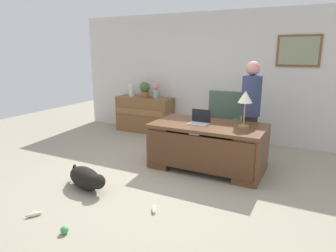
% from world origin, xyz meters
% --- Properties ---
extents(ground_plane, '(12.00, 12.00, 0.00)m').
position_xyz_m(ground_plane, '(0.00, 0.00, 0.00)').
color(ground_plane, '#9E937F').
extents(back_wall, '(7.00, 0.16, 2.70)m').
position_xyz_m(back_wall, '(0.01, 2.60, 1.35)').
color(back_wall, silver).
rests_on(back_wall, ground_plane).
extents(desk, '(1.79, 0.98, 0.75)m').
position_xyz_m(desk, '(0.46, 0.69, 0.41)').
color(desk, brown).
rests_on(desk, ground_plane).
extents(credenza, '(1.35, 0.50, 0.83)m').
position_xyz_m(credenza, '(-1.69, 2.25, 0.42)').
color(credenza, brown).
rests_on(credenza, ground_plane).
extents(armchair, '(0.60, 0.59, 1.16)m').
position_xyz_m(armchair, '(0.41, 1.58, 0.51)').
color(armchair, '#475B4C').
rests_on(armchair, ground_plane).
extents(person_standing, '(0.32, 0.32, 1.73)m').
position_xyz_m(person_standing, '(0.98, 1.30, 0.90)').
color(person_standing, '#262323').
rests_on(person_standing, ground_plane).
extents(dog_lying, '(0.79, 0.46, 0.30)m').
position_xyz_m(dog_lying, '(-0.79, -0.80, 0.15)').
color(dog_lying, black).
rests_on(dog_lying, ground_plane).
extents(laptop, '(0.32, 0.22, 0.22)m').
position_xyz_m(laptop, '(0.32, 0.67, 0.81)').
color(laptop, '#B2B5BA').
rests_on(laptop, desk).
extents(desk_lamp, '(0.22, 0.22, 0.56)m').
position_xyz_m(desk_lamp, '(1.00, 0.79, 1.18)').
color(desk_lamp, '#9E8447').
rests_on(desk_lamp, desk).
extents(vase_with_flowers, '(0.17, 0.17, 0.35)m').
position_xyz_m(vase_with_flowers, '(-1.39, 2.25, 1.04)').
color(vase_with_flowers, '#8AA59B').
rests_on(vase_with_flowers, credenza).
extents(vase_empty, '(0.13, 0.13, 0.30)m').
position_xyz_m(vase_empty, '(-2.05, 2.25, 0.98)').
color(vase_empty, silver).
rests_on(vase_empty, credenza).
extents(potted_plant, '(0.24, 0.24, 0.36)m').
position_xyz_m(potted_plant, '(-1.68, 2.25, 1.03)').
color(potted_plant, brown).
rests_on(potted_plant, credenza).
extents(dog_toy_ball, '(0.09, 0.09, 0.09)m').
position_xyz_m(dog_toy_ball, '(-0.25, -1.75, 0.04)').
color(dog_toy_ball, green).
rests_on(dog_toy_ball, ground_plane).
extents(dog_toy_bone, '(0.14, 0.19, 0.05)m').
position_xyz_m(dog_toy_bone, '(0.36, -0.90, 0.03)').
color(dog_toy_bone, beige).
rests_on(dog_toy_bone, ground_plane).
extents(dog_toy_plush, '(0.14, 0.19, 0.05)m').
position_xyz_m(dog_toy_plush, '(-0.83, -1.66, 0.03)').
color(dog_toy_plush, beige).
rests_on(dog_toy_plush, ground_plane).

